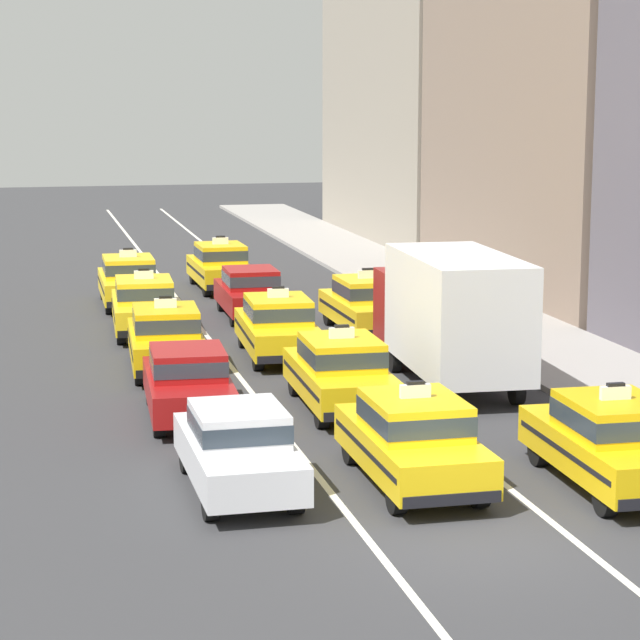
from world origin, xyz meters
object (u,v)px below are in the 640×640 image
object	(u,v)px
sedan_left_second	(188,381)
pedestrian_by_storefront	(480,302)
pedestrian_near_crosswalk	(506,293)
taxi_center_third	(278,326)
pedestrian_trailing	(473,285)
taxi_center_nearest	(413,438)
sedan_center_fourth	(250,291)
taxi_center_second	(341,372)
taxi_right_third	(366,304)
taxi_left_fourth	(144,305)
taxi_left_fifth	(129,280)
box_truck_right_second	(449,312)
taxi_right_nearest	(611,440)
taxi_left_third	(166,337)
sedan_left_nearest	(238,446)
taxi_center_fifth	(220,265)

from	to	relation	value
sedan_left_second	pedestrian_by_storefront	bearing A→B (deg)	39.00
sedan_left_second	pedestrian_near_crosswalk	world-z (taller)	pedestrian_near_crosswalk
taxi_center_third	pedestrian_near_crosswalk	distance (m)	8.79
pedestrian_near_crosswalk	pedestrian_trailing	distance (m)	1.39
taxi_center_nearest	sedan_center_fourth	xyz separation A→B (m)	(0.24, 18.00, -0.03)
taxi_center_second	taxi_right_third	size ratio (longest dim) A/B	1.01
taxi_right_third	taxi_center_nearest	bearing A→B (deg)	-101.96
taxi_center_second	pedestrian_trailing	xyz separation A→B (m)	(7.07, 10.93, 0.11)
taxi_left_fourth	sedan_center_fourth	xyz separation A→B (m)	(3.52, 2.01, -0.03)
taxi_left_fifth	taxi_center_second	world-z (taller)	same
box_truck_right_second	taxi_left_fourth	bearing A→B (deg)	128.60
taxi_center_nearest	taxi_center_third	bearing A→B (deg)	90.73
sedan_left_second	box_truck_right_second	world-z (taller)	box_truck_right_second
taxi_right_nearest	box_truck_right_second	distance (m)	8.74
taxi_left_third	taxi_right_nearest	size ratio (longest dim) A/B	1.01
sedan_left_second	pedestrian_trailing	world-z (taller)	pedestrian_trailing
taxi_left_fourth	taxi_center_third	size ratio (longest dim) A/B	1.00
sedan_left_nearest	pedestrian_trailing	xyz separation A→B (m)	(10.31, 16.40, 0.14)
taxi_left_fifth	sedan_center_fourth	xyz separation A→B (m)	(3.54, -3.14, -0.03)
pedestrian_by_storefront	pedestrian_trailing	size ratio (longest dim) A/B	1.00
taxi_center_nearest	sedan_center_fourth	world-z (taller)	taxi_center_nearest
taxi_center_third	sedan_left_second	bearing A→B (deg)	-118.11
taxi_right_third	pedestrian_trailing	bearing A→B (deg)	27.13
taxi_right_third	pedestrian_near_crosswalk	distance (m)	4.78
taxi_left_third	taxi_center_nearest	world-z (taller)	same
sedan_left_second	taxi_center_second	xyz separation A→B (m)	(3.43, 0.03, 0.03)
taxi_center_nearest	taxi_right_nearest	xyz separation A→B (m)	(3.43, -0.94, 0.00)
taxi_center_third	taxi_left_third	bearing A→B (deg)	-162.48
taxi_center_second	taxi_center_fifth	bearing A→B (deg)	89.63
taxi_center_fifth	sedan_left_second	bearing A→B (deg)	-100.98
sedan_left_second	taxi_left_third	world-z (taller)	taxi_left_third
taxi_center_fifth	box_truck_right_second	world-z (taller)	box_truck_right_second
pedestrian_by_storefront	taxi_center_nearest	bearing A→B (deg)	-114.73
sedan_left_nearest	taxi_right_nearest	size ratio (longest dim) A/B	0.94
sedan_left_second	taxi_right_third	world-z (taller)	taxi_right_third
taxi_right_third	taxi_left_fourth	bearing A→B (deg)	167.76
taxi_center_nearest	pedestrian_near_crosswalk	distance (m)	17.32
taxi_left_third	box_truck_right_second	xyz separation A→B (m)	(6.54, -2.98, 0.90)
sedan_left_nearest	taxi_center_third	bearing A→B (deg)	75.27
taxi_center_second	taxi_center_third	size ratio (longest dim) A/B	0.99
sedan_left_second	taxi_center_second	distance (m)	3.43
taxi_left_third	taxi_right_nearest	world-z (taller)	same
taxi_center_second	sedan_center_fourth	bearing A→B (deg)	89.34
taxi_center_second	pedestrian_trailing	size ratio (longest dim) A/B	2.73
taxi_left_third	pedestrian_trailing	distance (m)	12.00
taxi_right_nearest	pedestrian_near_crosswalk	size ratio (longest dim) A/B	3.02
taxi_center_third	taxi_center_fifth	bearing A→B (deg)	88.32
taxi_left_fifth	taxi_center_second	size ratio (longest dim) A/B	1.00
sedan_left_second	pedestrian_trailing	xyz separation A→B (m)	(10.50, 10.96, 0.14)
taxi_center_nearest	taxi_right_third	distance (m)	14.94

